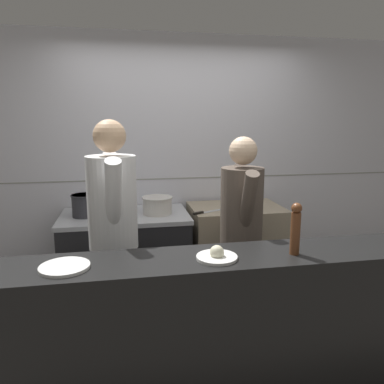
{
  "coord_description": "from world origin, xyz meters",
  "views": [
    {
      "loc": [
        -0.62,
        -2.39,
        1.77
      ],
      "look_at": [
        -0.04,
        0.69,
        1.15
      ],
      "focal_mm": 35.0,
      "sensor_mm": 36.0,
      "label": 1
    }
  ],
  "objects_px": {
    "chefs_knife": "(208,212)",
    "chef_head_cook": "(113,227)",
    "mixing_bowl_steel": "(244,201)",
    "oven_range": "(126,258)",
    "plated_dish_appetiser": "(217,255)",
    "stock_pot": "(85,205)",
    "chef_sous": "(241,229)",
    "sauce_pot": "(157,205)",
    "plated_dish_main": "(65,267)",
    "pepper_mill": "(296,228)"
  },
  "relations": [
    {
      "from": "chefs_knife",
      "to": "chef_head_cook",
      "type": "xyz_separation_m",
      "value": [
        -0.85,
        -0.58,
        0.07
      ]
    },
    {
      "from": "mixing_bowl_steel",
      "to": "chefs_knife",
      "type": "height_order",
      "value": "mixing_bowl_steel"
    },
    {
      "from": "oven_range",
      "to": "plated_dish_appetiser",
      "type": "relative_size",
      "value": 4.92
    },
    {
      "from": "oven_range",
      "to": "stock_pot",
      "type": "height_order",
      "value": "stock_pot"
    },
    {
      "from": "chef_sous",
      "to": "sauce_pot",
      "type": "bearing_deg",
      "value": 136.0
    },
    {
      "from": "stock_pot",
      "to": "plated_dish_main",
      "type": "relative_size",
      "value": 0.87
    },
    {
      "from": "mixing_bowl_steel",
      "to": "chef_sous",
      "type": "height_order",
      "value": "chef_sous"
    },
    {
      "from": "oven_range",
      "to": "pepper_mill",
      "type": "height_order",
      "value": "pepper_mill"
    },
    {
      "from": "sauce_pot",
      "to": "mixing_bowl_steel",
      "type": "relative_size",
      "value": 1.1
    },
    {
      "from": "mixing_bowl_steel",
      "to": "plated_dish_appetiser",
      "type": "xyz_separation_m",
      "value": [
        -0.66,
        -1.49,
        0.03
      ]
    },
    {
      "from": "stock_pot",
      "to": "oven_range",
      "type": "bearing_deg",
      "value": 1.23
    },
    {
      "from": "pepper_mill",
      "to": "sauce_pot",
      "type": "bearing_deg",
      "value": 115.92
    },
    {
      "from": "pepper_mill",
      "to": "plated_dish_appetiser",
      "type": "bearing_deg",
      "value": 178.87
    },
    {
      "from": "mixing_bowl_steel",
      "to": "plated_dish_appetiser",
      "type": "relative_size",
      "value": 1.08
    },
    {
      "from": "sauce_pot",
      "to": "plated_dish_appetiser",
      "type": "height_order",
      "value": "sauce_pot"
    },
    {
      "from": "chef_sous",
      "to": "oven_range",
      "type": "bearing_deg",
      "value": 146.27
    },
    {
      "from": "chefs_knife",
      "to": "plated_dish_main",
      "type": "height_order",
      "value": "plated_dish_main"
    },
    {
      "from": "sauce_pot",
      "to": "pepper_mill",
      "type": "distance_m",
      "value": 1.6
    },
    {
      "from": "pepper_mill",
      "to": "chef_sous",
      "type": "distance_m",
      "value": 0.76
    },
    {
      "from": "pepper_mill",
      "to": "chef_sous",
      "type": "height_order",
      "value": "chef_sous"
    },
    {
      "from": "chefs_knife",
      "to": "pepper_mill",
      "type": "distance_m",
      "value": 1.34
    },
    {
      "from": "plated_dish_main",
      "to": "pepper_mill",
      "type": "distance_m",
      "value": 1.35
    },
    {
      "from": "mixing_bowl_steel",
      "to": "plated_dish_main",
      "type": "height_order",
      "value": "mixing_bowl_steel"
    },
    {
      "from": "mixing_bowl_steel",
      "to": "chefs_knife",
      "type": "distance_m",
      "value": 0.47
    },
    {
      "from": "sauce_pot",
      "to": "chefs_knife",
      "type": "bearing_deg",
      "value": -15.99
    },
    {
      "from": "stock_pot",
      "to": "plated_dish_main",
      "type": "distance_m",
      "value": 1.44
    },
    {
      "from": "chef_head_cook",
      "to": "mixing_bowl_steel",
      "type": "bearing_deg",
      "value": 27.26
    },
    {
      "from": "stock_pot",
      "to": "sauce_pot",
      "type": "xyz_separation_m",
      "value": [
        0.66,
        -0.03,
        -0.02
      ]
    },
    {
      "from": "stock_pot",
      "to": "sauce_pot",
      "type": "bearing_deg",
      "value": -2.57
    },
    {
      "from": "pepper_mill",
      "to": "oven_range",
      "type": "bearing_deg",
      "value": 124.26
    },
    {
      "from": "mixing_bowl_steel",
      "to": "chef_sous",
      "type": "xyz_separation_m",
      "value": [
        -0.28,
        -0.77,
        -0.04
      ]
    },
    {
      "from": "chefs_knife",
      "to": "pepper_mill",
      "type": "xyz_separation_m",
      "value": [
        0.24,
        -1.3,
        0.21
      ]
    },
    {
      "from": "oven_range",
      "to": "stock_pot",
      "type": "relative_size",
      "value": 4.98
    },
    {
      "from": "plated_dish_main",
      "to": "plated_dish_appetiser",
      "type": "distance_m",
      "value": 0.86
    },
    {
      "from": "stock_pot",
      "to": "plated_dish_appetiser",
      "type": "bearing_deg",
      "value": -58.82
    },
    {
      "from": "stock_pot",
      "to": "chefs_knife",
      "type": "relative_size",
      "value": 0.63
    },
    {
      "from": "chefs_knife",
      "to": "stock_pot",
      "type": "bearing_deg",
      "value": 171.83
    },
    {
      "from": "chef_head_cook",
      "to": "plated_dish_appetiser",
      "type": "bearing_deg",
      "value": -53.88
    },
    {
      "from": "stock_pot",
      "to": "chef_sous",
      "type": "distance_m",
      "value": 1.46
    },
    {
      "from": "oven_range",
      "to": "chef_head_cook",
      "type": "xyz_separation_m",
      "value": [
        -0.09,
        -0.75,
        0.54
      ]
    },
    {
      "from": "oven_range",
      "to": "plated_dish_appetiser",
      "type": "distance_m",
      "value": 1.64
    },
    {
      "from": "pepper_mill",
      "to": "chef_sous",
      "type": "bearing_deg",
      "value": 97.69
    },
    {
      "from": "stock_pot",
      "to": "chef_sous",
      "type": "height_order",
      "value": "chef_sous"
    },
    {
      "from": "plated_dish_main",
      "to": "chef_head_cook",
      "type": "distance_m",
      "value": 0.74
    },
    {
      "from": "sauce_pot",
      "to": "chefs_knife",
      "type": "xyz_separation_m",
      "value": [
        0.46,
        -0.13,
        -0.06
      ]
    },
    {
      "from": "chefs_knife",
      "to": "plated_dish_appetiser",
      "type": "bearing_deg",
      "value": -100.75
    },
    {
      "from": "mixing_bowl_steel",
      "to": "oven_range",
      "type": "bearing_deg",
      "value": -178.37
    },
    {
      "from": "sauce_pot",
      "to": "plated_dish_main",
      "type": "distance_m",
      "value": 1.55
    },
    {
      "from": "stock_pot",
      "to": "mixing_bowl_steel",
      "type": "height_order",
      "value": "stock_pot"
    },
    {
      "from": "plated_dish_main",
      "to": "plated_dish_appetiser",
      "type": "relative_size",
      "value": 1.13
    }
  ]
}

